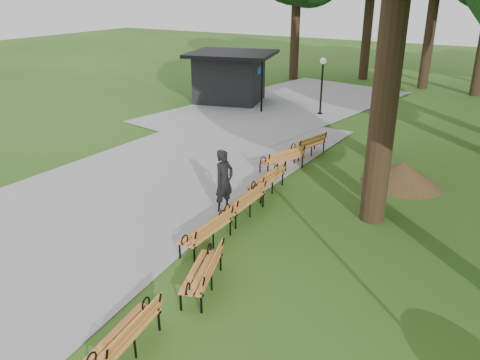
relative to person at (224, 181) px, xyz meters
The scene contains 13 objects.
ground 1.34m from the person, 63.70° to the right, with size 100.00×100.00×0.00m, color #2C5618.
path 4.28m from the person, 149.01° to the left, with size 12.00×38.00×0.06m, color #969698.
person is the anchor object (origin of this frame).
kiosk 14.62m from the person, 121.17° to the left, with size 4.55×3.95×2.85m, color black, non-canonical shape.
lamp_post 12.51m from the person, 98.84° to the left, with size 0.32×0.32×2.92m.
dirt_mound 6.24m from the person, 49.47° to the left, with size 2.27×2.27×0.85m, color #47301C.
bench_0 6.31m from the person, 74.32° to the right, with size 1.90×0.64×0.88m, color orange, non-canonical shape.
bench_1 4.07m from the person, 64.70° to the right, with size 1.90×0.64×0.88m, color orange, non-canonical shape.
bench_2 2.21m from the person, 70.24° to the right, with size 1.90×0.64×0.88m, color orange, non-canonical shape.
bench_3 0.83m from the person, ahead, with size 1.90×0.64×0.88m, color orange, non-canonical shape.
bench_4 1.97m from the person, 77.11° to the left, with size 1.90×0.64×0.88m, color orange, non-canonical shape.
bench_5 3.97m from the person, 90.56° to the left, with size 1.90×0.64×0.88m, color orange, non-canonical shape.
bench_6 5.94m from the person, 89.01° to the left, with size 1.90×0.64×0.88m, color orange, non-canonical shape.
Camera 1 is at (6.66, -10.19, 6.27)m, focal length 36.30 mm.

